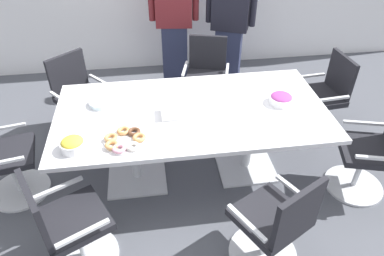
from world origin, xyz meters
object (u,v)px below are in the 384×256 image
office_chair_6 (371,155)px  napkin_pile (172,112)px  office_chair_1 (206,81)px  person_standing_0 (174,18)px  plate_stack (102,103)px  office_chair_3 (2,161)px  conference_table (192,121)px  snack_bowl_candy_mix (281,99)px  person_standing_1 (230,22)px  office_chair_5 (274,226)px  office_chair_0 (322,100)px  donut_platter (125,140)px  office_chair_4 (68,228)px  snack_bowl_chips_yellow (73,144)px  office_chair_2 (81,101)px

office_chair_6 → napkin_pile: (-1.75, 0.38, 0.38)m
office_chair_1 → office_chair_6: size_ratio=1.00×
person_standing_0 → plate_stack: (-0.81, -1.51, -0.18)m
office_chair_3 → plate_stack: bearing=94.5°
conference_table → office_chair_3: office_chair_3 is taller
snack_bowl_candy_mix → plate_stack: snack_bowl_candy_mix is taller
office_chair_3 → person_standing_1: person_standing_1 is taller
office_chair_5 → napkin_pile: size_ratio=5.04×
office_chair_0 → office_chair_1: bearing=58.7°
office_chair_0 → donut_platter: size_ratio=2.76×
office_chair_4 → plate_stack: 1.15m
conference_table → snack_bowl_candy_mix: size_ratio=11.11×
donut_platter → office_chair_0: bearing=22.4°
conference_table → donut_platter: donut_platter is taller
office_chair_4 → person_standing_1: 3.02m
snack_bowl_chips_yellow → donut_platter: size_ratio=0.58×
office_chair_3 → napkin_pile: bearing=78.9°
snack_bowl_chips_yellow → office_chair_5: bearing=-24.8°
conference_table → office_chair_6: bearing=-15.5°
plate_stack → snack_bowl_chips_yellow: bearing=-106.0°
office_chair_1 → person_standing_1: bearing=-112.5°
person_standing_1 → office_chair_4: bearing=77.6°
office_chair_0 → napkin_pile: (-1.70, -0.55, 0.38)m
conference_table → office_chair_2: 1.41m
office_chair_2 → office_chair_5: same height
office_chair_6 → napkin_pile: 1.83m
person_standing_1 → plate_stack: person_standing_1 is taller
office_chair_4 → office_chair_6: size_ratio=1.00×
snack_bowl_candy_mix → office_chair_0: bearing=35.4°
office_chair_4 → snack_bowl_candy_mix: bearing=88.3°
conference_table → office_chair_2: (-1.11, 0.84, -0.22)m
snack_bowl_candy_mix → donut_platter: snack_bowl_candy_mix is taller
office_chair_1 → office_chair_6: (1.24, -1.52, 0.00)m
office_chair_3 → snack_bowl_candy_mix: bearing=80.3°
office_chair_5 → napkin_pile: (-0.64, 1.01, 0.38)m
office_chair_5 → donut_platter: size_ratio=2.76×
office_chair_6 → conference_table: bearing=89.8°
office_chair_5 → donut_platter: bearing=118.2°
office_chair_5 → snack_bowl_candy_mix: size_ratio=4.21×
office_chair_3 → donut_platter: size_ratio=2.76×
office_chair_6 → snack_bowl_chips_yellow: (-2.54, 0.03, 0.40)m
office_chair_4 → donut_platter: 0.76m
person_standing_0 → donut_platter: (-0.60, -2.08, -0.18)m
office_chair_1 → person_standing_1: 0.79m
office_chair_5 → person_standing_0: person_standing_0 is taller
snack_bowl_candy_mix → plate_stack: 1.62m
office_chair_1 → plate_stack: 1.47m
office_chair_3 → snack_bowl_candy_mix: office_chair_3 is taller
office_chair_2 → napkin_pile: size_ratio=5.04×
office_chair_1 → snack_bowl_chips_yellow: office_chair_1 is taller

